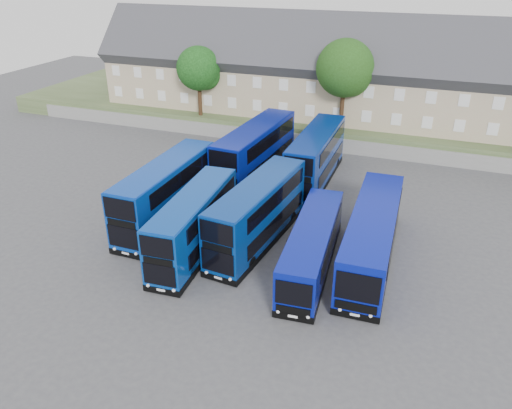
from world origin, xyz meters
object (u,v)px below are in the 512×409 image
object	(u,v)px
coach_east_a	(312,248)
dd_front_left	(167,194)
tree_west	(200,70)
tree_mid	(347,70)
dd_front_mid	(194,225)

from	to	relation	value
coach_east_a	dd_front_left	bearing A→B (deg)	163.80
tree_west	tree_mid	xyz separation A→B (m)	(16.00, 0.50, 1.02)
dd_front_left	dd_front_mid	bearing A→B (deg)	-39.44
tree_west	dd_front_mid	bearing A→B (deg)	-65.19
coach_east_a	tree_mid	world-z (taller)	tree_mid
dd_front_mid	tree_west	xyz separation A→B (m)	(-10.97, 23.74, 4.99)
dd_front_left	tree_west	xyz separation A→B (m)	(-7.00, 20.42, 4.78)
dd_front_left	coach_east_a	world-z (taller)	dd_front_left
dd_front_mid	dd_front_left	bearing A→B (deg)	136.55
coach_east_a	tree_west	world-z (taller)	tree_west
dd_front_left	tree_west	world-z (taller)	tree_west
tree_mid	dd_front_left	bearing A→B (deg)	-113.28
tree_west	coach_east_a	bearing A→B (deg)	-50.37
dd_front_left	tree_west	size ratio (longest dim) A/B	1.52
coach_east_a	tree_west	size ratio (longest dim) A/B	1.50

